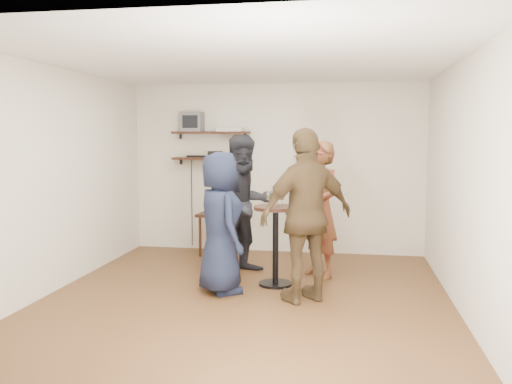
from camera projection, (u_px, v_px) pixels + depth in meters
room at (246, 182)px, 5.91m from camera, size 4.58×5.08×2.68m
shelf_upper at (211, 133)px, 8.35m from camera, size 1.20×0.25×0.04m
shelf_lower at (211, 159)px, 8.39m from camera, size 1.20×0.25×0.04m
crt_monitor at (193, 122)px, 8.38m from camera, size 0.32×0.30×0.30m
dvd_deck at (230, 130)px, 8.29m from camera, size 0.40×0.24×0.06m
radio at (215, 154)px, 8.37m from camera, size 0.22×0.10×0.10m
power_strip at (196, 156)px, 8.48m from camera, size 0.30×0.05×0.03m
side_table at (217, 220)px, 8.24m from camera, size 0.57×0.57×0.64m
vase_lilies at (217, 195)px, 8.19m from camera, size 0.19×0.19×0.89m
drinks_table at (276, 235)px, 6.51m from camera, size 0.53×0.53×0.97m
wine_glass_fl at (269, 196)px, 6.43m from camera, size 0.06×0.06×0.19m
wine_glass_fr at (281, 196)px, 6.42m from camera, size 0.06×0.06×0.18m
wine_glass_bl at (274, 195)px, 6.53m from camera, size 0.06×0.06×0.19m
wine_glass_br at (278, 194)px, 6.47m from camera, size 0.07×0.07×0.21m
person_plaid at (320, 209)px, 6.89m from camera, size 0.74×0.74×1.74m
person_dark at (245, 204)px, 7.08m from camera, size 1.12×1.10×1.82m
person_navy at (220, 223)px, 6.20m from camera, size 0.87×0.95×1.63m
person_brown at (307, 216)px, 5.84m from camera, size 1.17×1.03×1.89m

